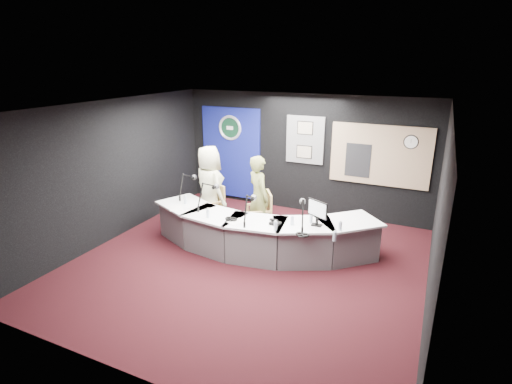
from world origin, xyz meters
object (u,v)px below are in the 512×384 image
at_px(person_man, 210,188).
at_px(person_woman, 259,197).
at_px(armchair_left, 210,207).
at_px(armchair_right, 259,213).
at_px(broadcast_desk, 258,233).

bearing_deg(person_man, person_woman, -151.19).
bearing_deg(armchair_left, armchair_right, 28.55).
relative_size(armchair_right, person_man, 0.57).
relative_size(broadcast_desk, armchair_right, 4.31).
xyz_separation_m(broadcast_desk, armchair_right, (-0.25, 0.60, 0.15)).
distance_m(broadcast_desk, person_woman, 0.82).
bearing_deg(armchair_left, broadcast_desk, 5.30).
distance_m(broadcast_desk, person_man, 1.62).
xyz_separation_m(armchair_right, person_woman, (0.00, 0.00, 0.34)).
height_order(armchair_right, person_woman, person_woman).
distance_m(broadcast_desk, armchair_left, 1.53).
bearing_deg(armchair_right, person_man, -122.82).
bearing_deg(armchair_left, person_man, 0.00).
xyz_separation_m(armchair_right, person_man, (-1.15, -0.01, 0.39)).
distance_m(armchair_left, person_woman, 1.21).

